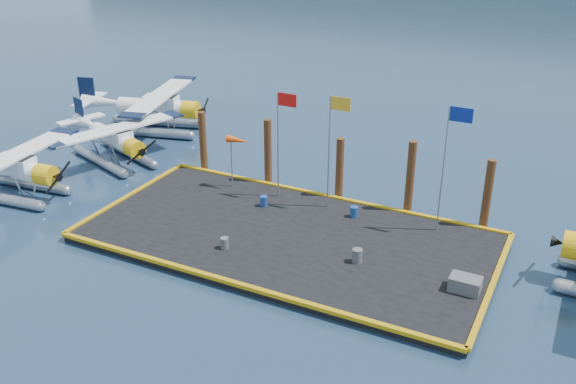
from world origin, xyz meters
The scene contains 20 objects.
ground centered at (0.00, 0.00, 0.00)m, with size 4000.00×4000.00×0.00m, color #172847.
dock centered at (0.00, 0.00, 0.20)m, with size 20.00×10.00×0.40m, color black.
dock_bumpers centered at (0.00, 0.00, 0.49)m, with size 20.25×10.25×0.18m, color #C08D0B, non-canonical shape.
seaplane_a centered at (-16.45, -2.24, 1.50)m, with size 8.79×9.70×3.43m.
seaplane_b centered at (-14.59, 4.43, 1.43)m, with size 8.60×9.15×3.29m.
seaplane_c centered at (-15.95, 10.47, 1.64)m, with size 9.80×10.58×3.76m.
drum_0 centered at (-2.60, 2.30, 0.69)m, with size 0.41×0.41×0.58m, color navy.
drum_2 centered at (4.04, -0.92, 0.73)m, with size 0.47×0.47×0.66m, color #515256.
drum_3 centered at (-2.07, -2.58, 0.68)m, with size 0.40×0.40×0.56m, color #515256.
drum_5 centered at (2.24, 3.30, 0.69)m, with size 0.41×0.41×0.58m, color navy.
crate centered at (9.00, -1.07, 0.73)m, with size 1.31×0.87×0.66m, color #515256.
flagpole_red centered at (-2.29, 3.80, 4.40)m, with size 1.14×0.08×6.00m.
flagpole_yellow centered at (0.70, 3.80, 4.51)m, with size 1.14×0.08×6.20m.
flagpole_blue centered at (6.70, 3.80, 4.69)m, with size 1.14×0.08×6.50m.
windsock centered at (-5.03, 3.80, 3.23)m, with size 1.40×0.44×3.12m.
piling_0 centered at (-8.50, 5.40, 2.00)m, with size 0.44×0.44×4.00m, color #462914.
piling_1 centered at (-4.00, 5.40, 2.10)m, with size 0.44×0.44×4.20m, color #462914.
piling_2 centered at (0.50, 5.40, 1.90)m, with size 0.44×0.44×3.80m, color #462914.
piling_3 centered at (4.50, 5.40, 2.15)m, with size 0.44×0.44×4.30m, color #462914.
piling_4 centered at (8.50, 5.40, 2.00)m, with size 0.44×0.44×4.00m, color #462914.
Camera 1 is at (12.64, -25.07, 15.72)m, focal length 40.00 mm.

